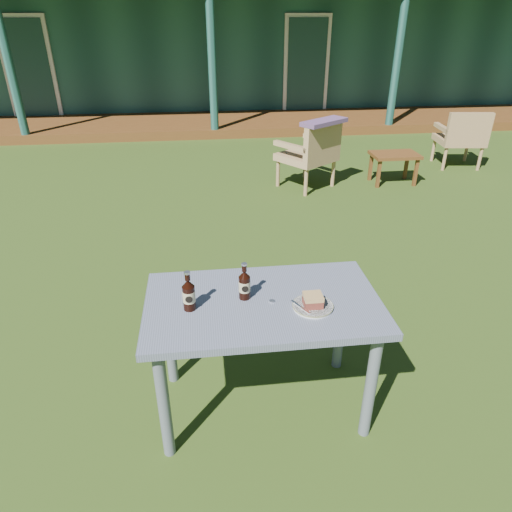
{
  "coord_description": "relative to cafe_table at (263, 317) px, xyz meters",
  "views": [
    {
      "loc": [
        -0.27,
        -3.52,
        2.02
      ],
      "look_at": [
        0.0,
        -1.3,
        0.82
      ],
      "focal_mm": 32.0,
      "sensor_mm": 36.0,
      "label": 1
    }
  ],
  "objects": [
    {
      "name": "cake_slice",
      "position": [
        0.24,
        -0.09,
        0.15
      ],
      "size": [
        0.09,
        0.09,
        0.06
      ],
      "color": "maroon",
      "rests_on": "plate"
    },
    {
      "name": "pavilion",
      "position": [
        -0.0,
        10.99,
        0.99
      ],
      "size": [
        15.8,
        8.3,
        3.45
      ],
      "color": "#1C4A42",
      "rests_on": "ground"
    },
    {
      "name": "armchair_right",
      "position": [
        3.45,
        4.22,
        -0.16
      ],
      "size": [
        0.66,
        0.63,
        0.81
      ],
      "color": "#A68053",
      "rests_on": "ground"
    },
    {
      "name": "cola_bottle_near",
      "position": [
        -0.09,
        0.04,
        0.18
      ],
      "size": [
        0.06,
        0.06,
        0.2
      ],
      "color": "black",
      "rests_on": "cafe_table"
    },
    {
      "name": "armchair_left",
      "position": [
        1.11,
        3.61,
        -0.15
      ],
      "size": [
        0.84,
        0.84,
        0.84
      ],
      "color": "#A68053",
      "rests_on": "ground"
    },
    {
      "name": "floral_throw",
      "position": [
        1.21,
        3.47,
        0.25
      ],
      "size": [
        0.64,
        0.55,
        0.05
      ],
      "primitive_type": "cube",
      "rotation": [
        0.0,
        0.0,
        3.76
      ],
      "color": "#5E4168",
      "rests_on": "armchair_left"
    },
    {
      "name": "fork",
      "position": [
        0.17,
        -0.1,
        0.12
      ],
      "size": [
        0.08,
        0.13,
        0.0
      ],
      "primitive_type": "cube",
      "rotation": [
        0.0,
        0.0,
        0.49
      ],
      "color": "silver",
      "rests_on": "plate"
    },
    {
      "name": "cafe_table",
      "position": [
        0.0,
        0.0,
        0.0
      ],
      "size": [
        1.2,
        0.7,
        0.72
      ],
      "color": "slate",
      "rests_on": "ground"
    },
    {
      "name": "bottle_cap",
      "position": [
        0.04,
        -0.01,
        0.11
      ],
      "size": [
        0.03,
        0.03,
        0.01
      ],
      "primitive_type": "cylinder",
      "color": "silver",
      "rests_on": "cafe_table"
    },
    {
      "name": "cola_bottle_far",
      "position": [
        -0.37,
        -0.03,
        0.19
      ],
      "size": [
        0.06,
        0.06,
        0.21
      ],
      "color": "black",
      "rests_on": "cafe_table"
    },
    {
      "name": "side_table",
      "position": [
        2.23,
        3.66,
        -0.28
      ],
      "size": [
        0.6,
        0.4,
        0.4
      ],
      "color": "#5D3516",
      "rests_on": "ground"
    },
    {
      "name": "ground",
      "position": [
        0.0,
        1.6,
        -0.62
      ],
      "size": [
        80.0,
        80.0,
        0.0
      ],
      "primitive_type": "plane",
      "color": "#334916"
    },
    {
      "name": "plate",
      "position": [
        0.24,
        -0.09,
        0.11
      ],
      "size": [
        0.2,
        0.2,
        0.01
      ],
      "color": "silver",
      "rests_on": "cafe_table"
    }
  ]
}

